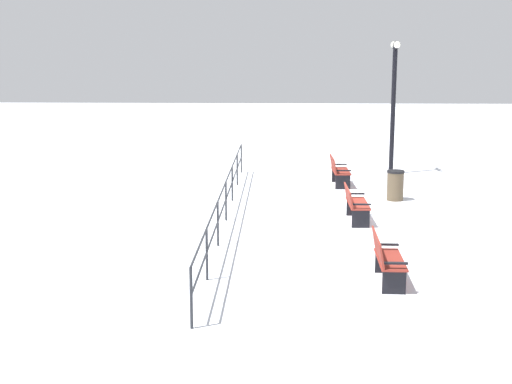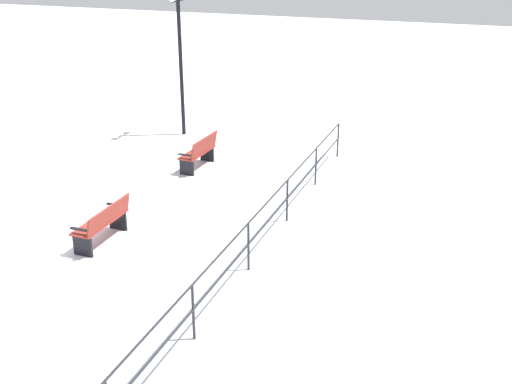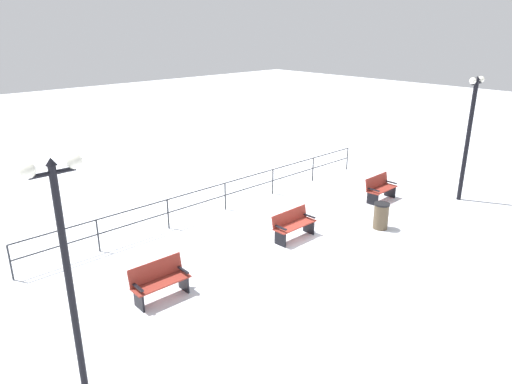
{
  "view_description": "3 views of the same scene",
  "coord_description": "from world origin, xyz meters",
  "px_view_note": "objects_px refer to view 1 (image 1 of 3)",
  "views": [
    {
      "loc": [
        -2.01,
        -17.8,
        4.34
      ],
      "look_at": [
        -2.61,
        -0.18,
        0.79
      ],
      "focal_mm": 50.05,
      "sensor_mm": 36.0,
      "label": 1
    },
    {
      "loc": [
        -7.27,
        9.84,
        6.03
      ],
      "look_at": [
        -2.67,
        -2.31,
        0.65
      ],
      "focal_mm": 43.27,
      "sensor_mm": 36.0,
      "label": 2
    },
    {
      "loc": [
        8.91,
        -10.05,
        6.37
      ],
      "look_at": [
        -2.23,
        0.42,
        0.88
      ],
      "focal_mm": 33.18,
      "sensor_mm": 36.0,
      "label": 3
    }
  ],
  "objects_px": {
    "bench_nearest": "(386,258)",
    "trash_bin": "(395,185)",
    "bench_third": "(339,171)",
    "lamppost_middle": "(394,94)",
    "bench_second": "(355,203)"
  },
  "relations": [
    {
      "from": "bench_nearest",
      "to": "bench_third",
      "type": "relative_size",
      "value": 1.01
    },
    {
      "from": "lamppost_middle",
      "to": "trash_bin",
      "type": "height_order",
      "value": "lamppost_middle"
    },
    {
      "from": "bench_nearest",
      "to": "trash_bin",
      "type": "xyz_separation_m",
      "value": [
        1.35,
        7.53,
        -0.04
      ]
    },
    {
      "from": "bench_third",
      "to": "lamppost_middle",
      "type": "distance_m",
      "value": 3.83
    },
    {
      "from": "bench_second",
      "to": "bench_third",
      "type": "height_order",
      "value": "bench_third"
    },
    {
      "from": "bench_second",
      "to": "lamppost_middle",
      "type": "distance_m",
      "value": 7.79
    },
    {
      "from": "trash_bin",
      "to": "lamppost_middle",
      "type": "bearing_deg",
      "value": 82.92
    },
    {
      "from": "bench_nearest",
      "to": "bench_third",
      "type": "bearing_deg",
      "value": 92.27
    },
    {
      "from": "bench_nearest",
      "to": "lamppost_middle",
      "type": "relative_size",
      "value": 0.32
    },
    {
      "from": "bench_nearest",
      "to": "bench_second",
      "type": "xyz_separation_m",
      "value": [
        -0.08,
        4.87,
        -0.01
      ]
    },
    {
      "from": "lamppost_middle",
      "to": "trash_bin",
      "type": "distance_m",
      "value": 5.11
    },
    {
      "from": "bench_second",
      "to": "bench_third",
      "type": "xyz_separation_m",
      "value": [
        -0.03,
        4.87,
        0.01
      ]
    },
    {
      "from": "bench_nearest",
      "to": "trash_bin",
      "type": "relative_size",
      "value": 1.66
    },
    {
      "from": "bench_nearest",
      "to": "lamppost_middle",
      "type": "bearing_deg",
      "value": 82.55
    },
    {
      "from": "bench_second",
      "to": "lamppost_middle",
      "type": "xyz_separation_m",
      "value": [
        2.0,
        7.16,
        2.32
      ]
    }
  ]
}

